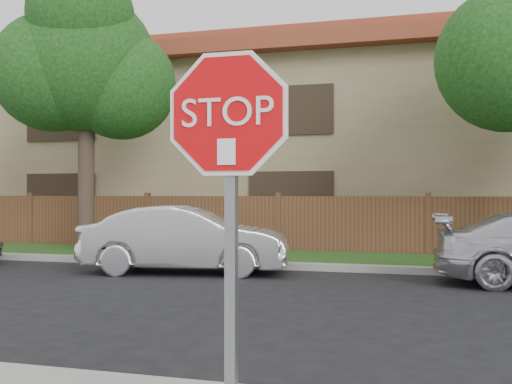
% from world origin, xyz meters
% --- Properties ---
extents(far_curb, '(70.00, 0.30, 0.15)m').
position_xyz_m(far_curb, '(0.00, 8.15, 0.07)').
color(far_curb, gray).
rests_on(far_curb, ground).
extents(grass_strip, '(70.00, 3.00, 0.12)m').
position_xyz_m(grass_strip, '(0.00, 9.80, 0.06)').
color(grass_strip, '#1E4714').
rests_on(grass_strip, ground).
extents(fence, '(70.00, 0.12, 1.60)m').
position_xyz_m(fence, '(0.00, 11.40, 0.80)').
color(fence, '#54311D').
rests_on(fence, ground).
extents(apartment_building, '(35.20, 9.20, 7.20)m').
position_xyz_m(apartment_building, '(0.00, 17.00, 3.53)').
color(apartment_building, '#96825D').
rests_on(apartment_building, ground).
extents(tree_left, '(4.80, 3.90, 7.78)m').
position_xyz_m(tree_left, '(-8.98, 9.57, 5.22)').
color(tree_left, '#382B21').
rests_on(tree_left, ground).
extents(stop_sign, '(1.01, 0.13, 2.55)m').
position_xyz_m(stop_sign, '(-1.19, -1.48, 1.83)').
color(stop_sign, gray).
rests_on(stop_sign, sidewalk_near).
extents(sedan_left, '(4.49, 2.19, 1.42)m').
position_xyz_m(sedan_left, '(-4.94, 6.97, 0.71)').
color(sedan_left, silver).
rests_on(sedan_left, ground).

